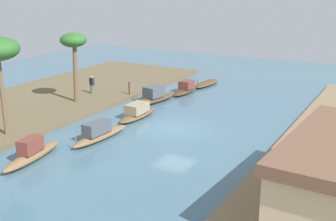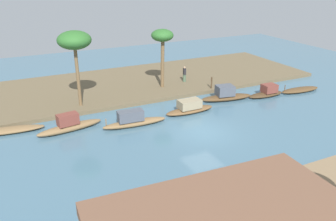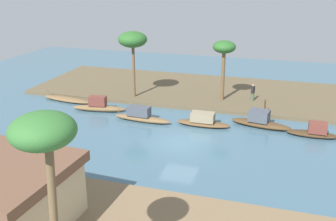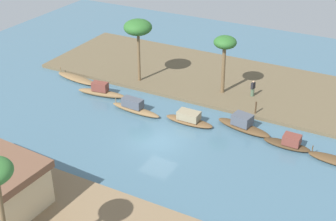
# 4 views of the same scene
# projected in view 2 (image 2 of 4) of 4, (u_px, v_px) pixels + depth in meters

# --- Properties ---
(river_water) EXTENTS (61.91, 61.91, 0.00)m
(river_water) POSITION_uv_depth(u_px,v_px,m) (203.00, 132.00, 25.41)
(river_water) COLOR #476B7F
(river_water) RESTS_ON ground
(riverbank_left) EXTENTS (36.25, 11.74, 0.32)m
(riverbank_left) POSITION_uv_depth(u_px,v_px,m) (138.00, 82.00, 36.03)
(riverbank_left) COLOR brown
(riverbank_left) RESTS_ON ground
(sampan_foreground) EXTENTS (4.93, 1.67, 1.35)m
(sampan_foreground) POSITION_uv_depth(u_px,v_px,m) (69.00, 125.00, 25.43)
(sampan_foreground) COLOR brown
(sampan_foreground) RESTS_ON river_water
(sampan_upstream_small) EXTENTS (4.29, 1.25, 1.12)m
(sampan_upstream_small) POSITION_uv_depth(u_px,v_px,m) (190.00, 108.00, 28.69)
(sampan_upstream_small) COLOR brown
(sampan_upstream_small) RESTS_ON river_water
(sampan_with_red_awning) EXTENTS (4.93, 2.06, 1.37)m
(sampan_with_red_awning) POSITION_uv_depth(u_px,v_px,m) (226.00, 95.00, 31.41)
(sampan_with_red_awning) COLOR brown
(sampan_with_red_awning) RESTS_ON river_water
(sampan_midstream) EXTENTS (4.97, 1.24, 1.27)m
(sampan_midstream) POSITION_uv_depth(u_px,v_px,m) (133.00, 120.00, 26.21)
(sampan_midstream) COLOR brown
(sampan_midstream) RESTS_ON river_water
(sampan_with_tall_canopy) EXTENTS (4.29, 1.43, 0.90)m
(sampan_with_tall_canopy) POSITION_uv_depth(u_px,v_px,m) (300.00, 90.00, 33.62)
(sampan_with_tall_canopy) COLOR brown
(sampan_with_tall_canopy) RESTS_ON river_water
(sampan_open_hull) EXTENTS (5.32, 1.83, 0.86)m
(sampan_open_hull) POSITION_uv_depth(u_px,v_px,m) (7.00, 130.00, 25.20)
(sampan_open_hull) COLOR brown
(sampan_open_hull) RESTS_ON river_water
(sampan_downstream_large) EXTENTS (3.70, 1.21, 1.12)m
(sampan_downstream_large) POSITION_uv_depth(u_px,v_px,m) (267.00, 92.00, 32.37)
(sampan_downstream_large) COLOR #47331E
(sampan_downstream_large) RESTS_ON river_water
(person_on_near_bank) EXTENTS (0.39, 0.48, 1.56)m
(person_on_near_bank) POSITION_uv_depth(u_px,v_px,m) (184.00, 75.00, 35.44)
(person_on_near_bank) COLOR #4C664C
(person_on_near_bank) RESTS_ON riverbank_left
(mooring_post) EXTENTS (0.14, 0.14, 1.11)m
(mooring_post) POSITION_uv_depth(u_px,v_px,m) (212.00, 83.00, 33.53)
(mooring_post) COLOR #4C3823
(mooring_post) RESTS_ON riverbank_left
(palm_tree_left_near) EXTENTS (2.07, 2.07, 5.57)m
(palm_tree_left_near) POSITION_uv_depth(u_px,v_px,m) (162.00, 38.00, 32.28)
(palm_tree_left_near) COLOR brown
(palm_tree_left_near) RESTS_ON riverbank_left
(palm_tree_left_far) EXTENTS (2.69, 2.69, 6.21)m
(palm_tree_left_far) POSITION_uv_depth(u_px,v_px,m) (74.00, 41.00, 27.58)
(palm_tree_left_far) COLOR brown
(palm_tree_left_far) RESTS_ON riverbank_left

